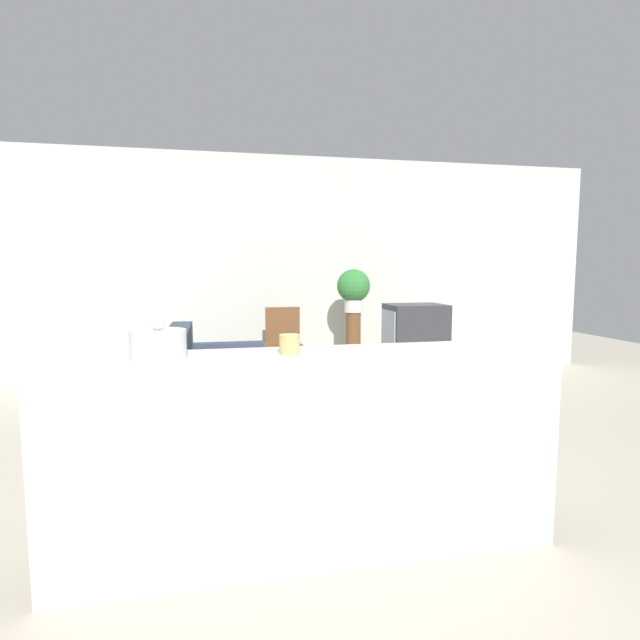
# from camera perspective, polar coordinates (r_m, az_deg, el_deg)

# --- Properties ---
(ground_plane) EXTENTS (14.00, 14.00, 0.00)m
(ground_plane) POSITION_cam_1_polar(r_m,az_deg,el_deg) (3.05, -2.63, -20.51)
(ground_plane) COLOR beige
(wall_back) EXTENTS (9.00, 0.06, 2.70)m
(wall_back) POSITION_cam_1_polar(r_m,az_deg,el_deg) (6.14, -7.94, 5.89)
(wall_back) COLOR silver
(wall_back) RESTS_ON ground_plane
(couch) EXTENTS (0.94, 1.92, 0.80)m
(couch) POSITION_cam_1_polar(r_m,az_deg,el_deg) (4.52, -11.91, -7.97)
(couch) COLOR #384256
(couch) RESTS_ON ground_plane
(tv_stand) EXTENTS (0.79, 0.48, 0.49)m
(tv_stand) POSITION_cam_1_polar(r_m,az_deg,el_deg) (5.17, 10.74, -6.51)
(tv_stand) COLOR brown
(tv_stand) RESTS_ON ground_plane
(television) EXTENTS (0.58, 0.45, 0.50)m
(television) POSITION_cam_1_polar(r_m,az_deg,el_deg) (5.08, 10.79, -1.04)
(television) COLOR #333338
(television) RESTS_ON tv_stand
(wooden_chair) EXTENTS (0.44, 0.44, 0.90)m
(wooden_chair) POSITION_cam_1_polar(r_m,az_deg,el_deg) (5.67, -4.11, -2.59)
(wooden_chair) COLOR brown
(wooden_chair) RESTS_ON ground_plane
(plant_stand) EXTENTS (0.17, 0.17, 0.84)m
(plant_stand) POSITION_cam_1_polar(r_m,az_deg,el_deg) (5.84, 3.80, -3.22)
(plant_stand) COLOR brown
(plant_stand) RESTS_ON ground_plane
(potted_plant) EXTENTS (0.38, 0.38, 0.50)m
(potted_plant) POSITION_cam_1_polar(r_m,az_deg,el_deg) (5.77, 3.85, 3.69)
(potted_plant) COLOR white
(potted_plant) RESTS_ON plant_stand
(foreground_counter) EXTENTS (2.34, 0.44, 0.96)m
(foreground_counter) POSITION_cam_1_polar(r_m,az_deg,el_deg) (2.46, -0.99, -14.91)
(foreground_counter) COLOR silver
(foreground_counter) RESTS_ON ground_plane
(decorative_bowl) EXTENTS (0.24, 0.24, 0.18)m
(decorative_bowl) POSITION_cam_1_polar(r_m,az_deg,el_deg) (2.30, -18.01, -2.63)
(decorative_bowl) COLOR silver
(decorative_bowl) RESTS_ON foreground_counter
(candle_jar) EXTENTS (0.10, 0.10, 0.09)m
(candle_jar) POSITION_cam_1_polar(r_m,az_deg,el_deg) (2.31, -3.51, -2.79)
(candle_jar) COLOR tan
(candle_jar) RESTS_ON foreground_counter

